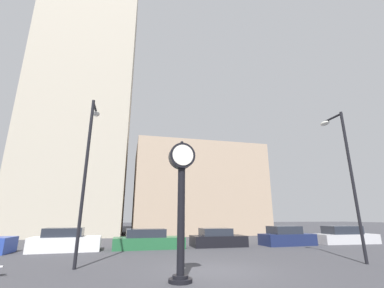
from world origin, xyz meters
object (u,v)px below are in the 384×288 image
object	(u,v)px
street_clock	(181,192)
car_green	(148,240)
car_navy	(286,237)
car_silver	(345,236)
car_white	(66,241)
street_lamp_left	(89,155)
car_black	(217,239)
street_lamp_right	(344,161)

from	to	relation	value
street_clock	car_green	xyz separation A→B (m)	(-0.34, 9.54, -2.35)
street_clock	car_navy	bearing A→B (deg)	42.91
car_navy	car_silver	world-z (taller)	car_navy
street_clock	car_white	xyz separation A→B (m)	(-5.44, 9.42, -2.29)
car_green	car_silver	xyz separation A→B (m)	(15.70, -0.10, 0.03)
street_clock	car_silver	world-z (taller)	street_clock
car_navy	street_lamp_left	size ratio (longest dim) A/B	0.54
car_black	car_silver	size ratio (longest dim) A/B	0.79
car_black	car_silver	world-z (taller)	car_silver
car_white	car_black	distance (m)	10.09
car_white	car_black	bearing A→B (deg)	-1.37
car_white	car_silver	world-z (taller)	car_white
car_white	street_lamp_left	world-z (taller)	street_lamp_left
car_navy	street_lamp_left	bearing A→B (deg)	-159.48
car_white	car_silver	xyz separation A→B (m)	(20.80, 0.02, -0.03)
car_navy	car_black	bearing A→B (deg)	172.70
car_navy	street_lamp_left	xyz separation A→B (m)	(-13.71, -5.82, 4.25)
street_lamp_right	car_green	bearing A→B (deg)	139.16
car_navy	street_lamp_right	bearing A→B (deg)	-101.42
car_black	street_lamp_left	bearing A→B (deg)	-143.05
car_black	car_silver	distance (m)	10.72
car_green	street_clock	bearing A→B (deg)	-89.18
car_white	car_silver	bearing A→B (deg)	-3.02
street_clock	car_black	distance (m)	11.02
street_lamp_right	street_lamp_left	bearing A→B (deg)	171.87
car_black	street_lamp_right	world-z (taller)	street_lamp_right
car_black	street_lamp_left	world-z (taller)	street_lamp_left
street_clock	car_navy	world-z (taller)	street_clock
car_silver	street_lamp_right	bearing A→B (deg)	-127.27
car_green	car_navy	xyz separation A→B (m)	(10.31, -0.27, 0.05)
car_navy	street_lamp_right	world-z (taller)	street_lamp_right
car_black	car_navy	xyz separation A→B (m)	(5.33, -0.45, 0.05)
street_clock	car_green	distance (m)	9.83
car_white	street_lamp_right	world-z (taller)	street_lamp_right
car_navy	car_silver	distance (m)	5.39
car_green	car_navy	distance (m)	10.32
car_white	car_green	world-z (taller)	car_white
street_clock	street_lamp_left	world-z (taller)	street_lamp_left
street_lamp_left	car_white	bearing A→B (deg)	105.90
car_black	car_navy	bearing A→B (deg)	-4.66
car_navy	car_green	bearing A→B (deg)	176.01
car_white	street_lamp_right	size ratio (longest dim) A/B	0.57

